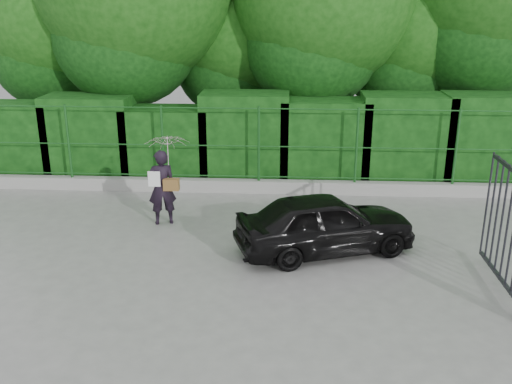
{
  "coord_description": "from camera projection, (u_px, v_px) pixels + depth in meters",
  "views": [
    {
      "loc": [
        1.1,
        -8.6,
        4.5
      ],
      "look_at": [
        0.52,
        1.3,
        1.1
      ],
      "focal_mm": 40.0,
      "sensor_mm": 36.0,
      "label": 1
    }
  ],
  "objects": [
    {
      "name": "woman",
      "position": [
        166.0,
        167.0,
        11.6
      ],
      "size": [
        0.93,
        0.9,
        1.87
      ],
      "color": "black",
      "rests_on": "ground"
    },
    {
      "name": "kerb",
      "position": [
        242.0,
        186.0,
        13.84
      ],
      "size": [
        14.0,
        0.25,
        0.3
      ],
      "primitive_type": "cube",
      "color": "#9E9E99",
      "rests_on": "ground"
    },
    {
      "name": "car",
      "position": [
        325.0,
        223.0,
        10.47
      ],
      "size": [
        3.55,
        2.34,
        1.12
      ],
      "primitive_type": "imported",
      "rotation": [
        0.0,
        0.0,
        1.91
      ],
      "color": "black",
      "rests_on": "ground"
    },
    {
      "name": "hedge",
      "position": [
        253.0,
        140.0,
        14.48
      ],
      "size": [
        14.2,
        1.2,
        2.28
      ],
      "color": "black",
      "rests_on": "ground"
    },
    {
      "name": "ground",
      "position": [
        221.0,
        278.0,
        9.64
      ],
      "size": [
        80.0,
        80.0,
        0.0
      ],
      "primitive_type": "plane",
      "color": "gray"
    },
    {
      "name": "fence",
      "position": [
        251.0,
        144.0,
        13.49
      ],
      "size": [
        14.13,
        0.06,
        1.8
      ],
      "color": "#174C1A",
      "rests_on": "kerb"
    }
  ]
}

